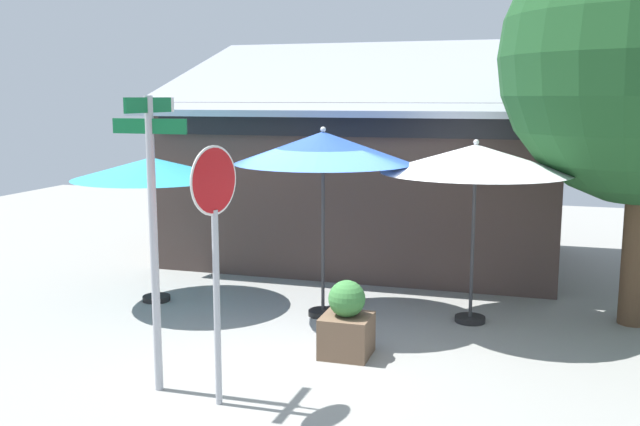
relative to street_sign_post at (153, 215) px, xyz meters
The scene contains 8 objects.
ground_plane 2.86m from the street_sign_post, 55.30° to the left, with size 28.00×28.00×0.10m, color gray.
cafe_building 7.22m from the street_sign_post, 84.48° to the left, with size 7.82×4.87×4.45m.
street_sign_post is the anchor object (origin of this frame).
stop_sign 0.82m from the street_sign_post, 11.02° to the right, with size 0.19×0.70×2.75m.
patio_umbrella_teal_left 3.60m from the street_sign_post, 120.18° to the left, with size 2.46×2.46×2.37m.
patio_umbrella_royal_blue_center 3.33m from the street_sign_post, 72.80° to the left, with size 2.59×2.59×2.81m.
patio_umbrella_ivory_right 4.67m from the street_sign_post, 48.15° to the left, with size 2.68×2.68×2.65m.
sidewalk_planter 2.84m from the street_sign_post, 43.30° to the left, with size 0.61×0.61×0.97m.
Camera 1 is at (2.76, -8.36, 3.24)m, focal length 40.02 mm.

